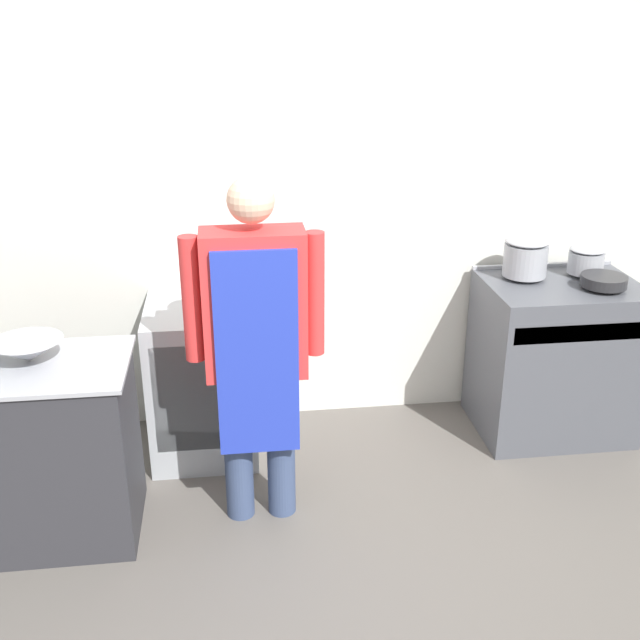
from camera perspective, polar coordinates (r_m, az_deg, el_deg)
The scene contains 10 objects.
ground_plane at distance 3.43m, azimuth 1.20°, elevation -21.15°, with size 14.00×14.00×0.00m, color #5B5651.
wall_back at distance 4.36m, azimuth -2.07°, elevation 8.86°, with size 8.00×0.05×2.70m.
prep_counter at distance 3.84m, azimuth -21.91°, elevation -9.37°, with size 1.09×0.60×0.90m.
stove at distance 4.66m, azimuth 17.42°, elevation -2.74°, with size 0.88×0.66×0.95m.
fridge_unit at distance 4.31m, azimuth -8.94°, elevation -4.48°, with size 0.58×0.65×0.88m.
person_cook at distance 3.47m, azimuth -4.93°, elevation -1.21°, with size 0.65×0.24×1.72m.
mixing_bowl at distance 3.64m, azimuth -21.36°, elevation -2.18°, with size 0.32×0.32×0.10m.
stock_pot at distance 4.48m, azimuth 15.39°, elevation 4.68°, with size 0.25×0.25×0.23m.
saute_pan at distance 4.46m, azimuth 20.80°, elevation 2.81°, with size 0.25×0.25×0.06m.
sauce_pot at distance 4.64m, azimuth 19.62°, elevation 4.36°, with size 0.20×0.20×0.16m.
Camera 1 is at (-0.38, -2.47, 2.36)m, focal length 42.00 mm.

